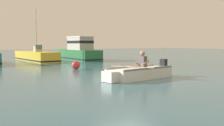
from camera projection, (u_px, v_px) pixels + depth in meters
ground_plane at (127, 78)px, 11.56m from camera, size 120.00×120.00×0.00m
rowboat_with_person at (139, 73)px, 11.33m from camera, size 3.72×1.80×1.19m
moored_boat_yellow at (36, 56)px, 22.82m from camera, size 2.17×6.85×4.39m
moored_boat_green at (78, 51)px, 24.48m from camera, size 1.82×6.72×2.15m
mooring_buoy at (76, 65)px, 15.44m from camera, size 0.50×0.50×0.50m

